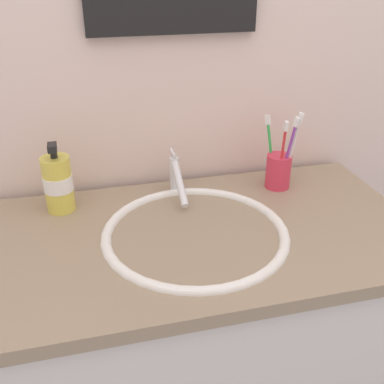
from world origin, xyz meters
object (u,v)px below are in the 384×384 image
object	(u,v)px
toothbrush_purple	(289,149)
soap_dispenser	(58,183)
faucet	(177,177)
toothbrush_green	(270,145)
toothbrush_cup	(278,171)
toothbrush_red	(283,151)
toothbrush_white	(293,146)

from	to	relation	value
toothbrush_purple	soap_dispenser	distance (m)	0.57
faucet	toothbrush_green	size ratio (longest dim) A/B	0.90
toothbrush_cup	soap_dispenser	xyz separation A→B (m)	(-0.56, 0.01, 0.03)
faucet	toothbrush_cup	size ratio (longest dim) A/B	1.83
toothbrush_red	toothbrush_purple	bearing A→B (deg)	-9.61
faucet	soap_dispenser	world-z (taller)	soap_dispenser
toothbrush_green	toothbrush_white	xyz separation A→B (m)	(0.04, -0.05, 0.01)
toothbrush_white	soap_dispenser	distance (m)	0.58
toothbrush_green	toothbrush_white	bearing A→B (deg)	-50.76
toothbrush_purple	toothbrush_red	size ratio (longest dim) A/B	1.06
faucet	toothbrush_white	xyz separation A→B (m)	(0.29, -0.04, 0.07)
faucet	toothbrush_red	world-z (taller)	toothbrush_red
toothbrush_red	soap_dispenser	distance (m)	0.56
toothbrush_purple	toothbrush_white	size ratio (longest dim) A/B	0.96
toothbrush_cup	toothbrush_green	xyz separation A→B (m)	(-0.02, 0.03, 0.06)
faucet	toothbrush_purple	size ratio (longest dim) A/B	0.83
faucet	toothbrush_green	distance (m)	0.26
faucet	toothbrush_purple	world-z (taller)	toothbrush_purple
toothbrush_white	toothbrush_purple	bearing A→B (deg)	-169.07
toothbrush_cup	toothbrush_red	world-z (taller)	toothbrush_red
toothbrush_white	soap_dispenser	size ratio (longest dim) A/B	1.18
toothbrush_cup	toothbrush_green	size ratio (longest dim) A/B	0.49
toothbrush_white	soap_dispenser	bearing A→B (deg)	176.61
toothbrush_red	soap_dispenser	bearing A→B (deg)	176.51
toothbrush_green	soap_dispenser	size ratio (longest dim) A/B	1.05
faucet	soap_dispenser	size ratio (longest dim) A/B	0.94
faucet	toothbrush_green	world-z (taller)	toothbrush_green
toothbrush_purple	soap_dispenser	world-z (taller)	toothbrush_purple
toothbrush_cup	toothbrush_white	world-z (taller)	toothbrush_white
soap_dispenser	faucet	bearing A→B (deg)	1.12
soap_dispenser	toothbrush_green	bearing A→B (deg)	1.54
toothbrush_cup	toothbrush_white	size ratio (longest dim) A/B	0.44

